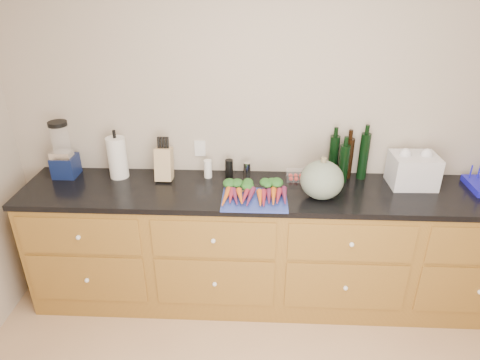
{
  "coord_description": "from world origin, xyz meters",
  "views": [
    {
      "loc": [
        -0.17,
        -1.34,
        2.32
      ],
      "look_at": [
        -0.28,
        1.2,
        1.06
      ],
      "focal_mm": 32.0,
      "sensor_mm": 36.0,
      "label": 1
    }
  ],
  "objects_px": {
    "blender_appliance": "(63,153)",
    "tomato_box": "(296,175)",
    "carrots": "(255,193)",
    "squash": "(322,180)",
    "knife_block": "(164,164)",
    "cutting_board": "(255,200)",
    "paper_towel": "(117,158)"
  },
  "relations": [
    {
      "from": "cutting_board",
      "to": "paper_towel",
      "type": "height_order",
      "value": "paper_towel"
    },
    {
      "from": "carrots",
      "to": "blender_appliance",
      "type": "xyz_separation_m",
      "value": [
        -1.4,
        0.28,
        0.15
      ]
    },
    {
      "from": "cutting_board",
      "to": "squash",
      "type": "distance_m",
      "value": 0.46
    },
    {
      "from": "paper_towel",
      "to": "knife_block",
      "type": "distance_m",
      "value": 0.34
    },
    {
      "from": "cutting_board",
      "to": "tomato_box",
      "type": "bearing_deg",
      "value": 48.0
    },
    {
      "from": "squash",
      "to": "blender_appliance",
      "type": "xyz_separation_m",
      "value": [
        -1.84,
        0.25,
        0.05
      ]
    },
    {
      "from": "paper_towel",
      "to": "tomato_box",
      "type": "height_order",
      "value": "paper_towel"
    },
    {
      "from": "cutting_board",
      "to": "paper_towel",
      "type": "distance_m",
      "value": 1.06
    },
    {
      "from": "paper_towel",
      "to": "blender_appliance",
      "type": "bearing_deg",
      "value": -179.67
    },
    {
      "from": "carrots",
      "to": "tomato_box",
      "type": "relative_size",
      "value": 2.98
    },
    {
      "from": "squash",
      "to": "blender_appliance",
      "type": "relative_size",
      "value": 0.68
    },
    {
      "from": "cutting_board",
      "to": "blender_appliance",
      "type": "distance_m",
      "value": 1.44
    },
    {
      "from": "blender_appliance",
      "to": "knife_block",
      "type": "bearing_deg",
      "value": -1.38
    },
    {
      "from": "squash",
      "to": "paper_towel",
      "type": "relative_size",
      "value": 0.94
    },
    {
      "from": "blender_appliance",
      "to": "knife_block",
      "type": "xyz_separation_m",
      "value": [
        0.74,
        -0.02,
        -0.07
      ]
    },
    {
      "from": "cutting_board",
      "to": "tomato_box",
      "type": "relative_size",
      "value": 3.04
    },
    {
      "from": "blender_appliance",
      "to": "carrots",
      "type": "bearing_deg",
      "value": -11.22
    },
    {
      "from": "carrots",
      "to": "knife_block",
      "type": "distance_m",
      "value": 0.71
    },
    {
      "from": "carrots",
      "to": "cutting_board",
      "type": "bearing_deg",
      "value": -90.0
    },
    {
      "from": "squash",
      "to": "tomato_box",
      "type": "height_order",
      "value": "squash"
    },
    {
      "from": "carrots",
      "to": "squash",
      "type": "xyz_separation_m",
      "value": [
        0.44,
        0.03,
        0.09
      ]
    },
    {
      "from": "blender_appliance",
      "to": "tomato_box",
      "type": "distance_m",
      "value": 1.7
    },
    {
      "from": "squash",
      "to": "knife_block",
      "type": "height_order",
      "value": "squash"
    },
    {
      "from": "cutting_board",
      "to": "blender_appliance",
      "type": "xyz_separation_m",
      "value": [
        -1.4,
        0.32,
        0.18
      ]
    },
    {
      "from": "carrots",
      "to": "paper_towel",
      "type": "bearing_deg",
      "value": 164.41
    },
    {
      "from": "carrots",
      "to": "blender_appliance",
      "type": "height_order",
      "value": "blender_appliance"
    },
    {
      "from": "carrots",
      "to": "squash",
      "type": "height_order",
      "value": "squash"
    },
    {
      "from": "cutting_board",
      "to": "carrots",
      "type": "bearing_deg",
      "value": 90.0
    },
    {
      "from": "squash",
      "to": "blender_appliance",
      "type": "bearing_deg",
      "value": 172.28
    },
    {
      "from": "tomato_box",
      "to": "squash",
      "type": "bearing_deg",
      "value": -60.96
    },
    {
      "from": "carrots",
      "to": "blender_appliance",
      "type": "relative_size",
      "value": 1.01
    },
    {
      "from": "knife_block",
      "to": "cutting_board",
      "type": "bearing_deg",
      "value": -24.51
    }
  ]
}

